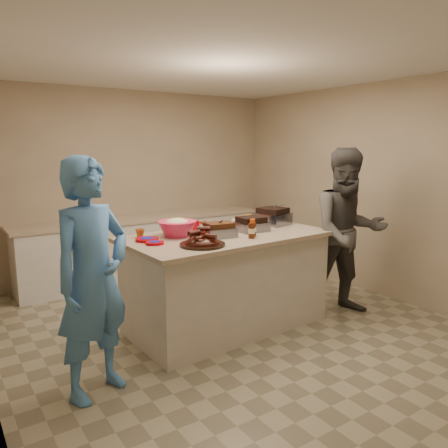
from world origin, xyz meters
TOP-DOWN VIEW (x-y plane):
  - room at (0.00, 0.00)m, footprint 4.50×5.00m
  - back_counter at (0.00, 2.20)m, footprint 3.60×0.64m
  - island at (0.01, 0.06)m, footprint 2.17×1.21m
  - rib_platter at (-0.47, -0.25)m, footprint 0.47×0.47m
  - pulled_pork_tray at (-0.13, -0.01)m, footprint 0.34×0.27m
  - brisket_tray at (0.33, 0.06)m, footprint 0.33×0.28m
  - roasting_pan at (0.79, 0.24)m, footprint 0.41×0.41m
  - coleslaw_bowl at (-0.46, 0.26)m, footprint 0.41×0.41m
  - sausage_plate at (0.07, 0.40)m, footprint 0.33×0.33m
  - mac_cheese_dish at (0.58, 0.44)m, footprint 0.39×0.33m
  - bbq_bottle_a at (0.10, -0.24)m, footprint 0.07×0.07m
  - bbq_bottle_b at (0.18, -0.17)m, footprint 0.06×0.06m
  - mustard_bottle at (-0.15, 0.15)m, footprint 0.05×0.05m
  - sauce_bowl at (-0.09, 0.19)m, footprint 0.15×0.05m
  - plate_stack_large at (-0.81, 0.23)m, footprint 0.23×0.23m
  - plate_stack_small at (-0.81, 0.05)m, footprint 0.18×0.18m
  - plastic_cup at (-0.80, 0.40)m, footprint 0.10×0.09m
  - basket_stack at (-0.22, 0.47)m, footprint 0.24×0.21m
  - guest_blue at (-1.55, -0.44)m, footprint 1.35×1.96m
  - guest_gray at (1.37, -0.38)m, footprint 1.63×2.10m

SIDE VIEW (x-z plane):
  - room at x=0.00m, z-range -1.35..1.35m
  - island at x=0.01m, z-range -0.50..0.50m
  - guest_blue at x=-1.55m, z-range -0.22..0.22m
  - guest_gray at x=1.37m, z-range -0.36..0.36m
  - back_counter at x=0.00m, z-range 0.00..0.90m
  - rib_platter at x=-0.47m, z-range 0.92..1.09m
  - pulled_pork_tray at x=-0.13m, z-range 0.96..1.05m
  - brisket_tray at x=0.33m, z-range 0.96..1.05m
  - roasting_pan at x=0.79m, z-range 0.94..1.07m
  - coleslaw_bowl at x=-0.46m, z-range 0.87..1.14m
  - sausage_plate at x=0.07m, z-range 0.98..1.03m
  - mac_cheese_dish at x=0.58m, z-range 0.96..1.05m
  - bbq_bottle_a at x=0.10m, z-range 0.91..1.10m
  - bbq_bottle_b at x=0.18m, z-range 0.91..1.09m
  - mustard_bottle at x=-0.15m, z-range 0.94..1.07m
  - sauce_bowl at x=-0.09m, z-range 0.93..1.08m
  - plate_stack_large at x=-0.81m, z-range 0.99..1.02m
  - plate_stack_small at x=-0.81m, z-range 0.99..1.02m
  - plastic_cup at x=-0.80m, z-range 0.96..1.05m
  - basket_stack at x=-0.22m, z-range 0.95..1.06m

